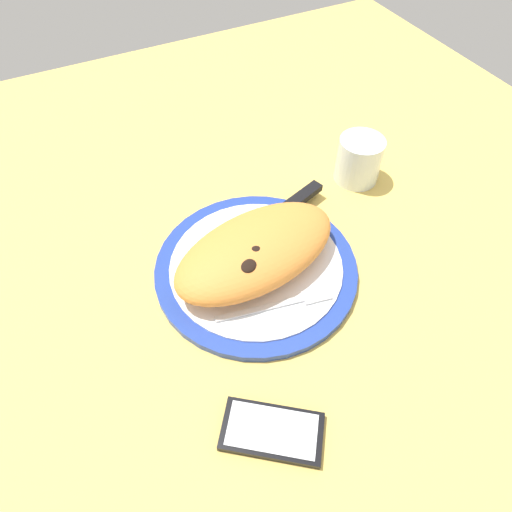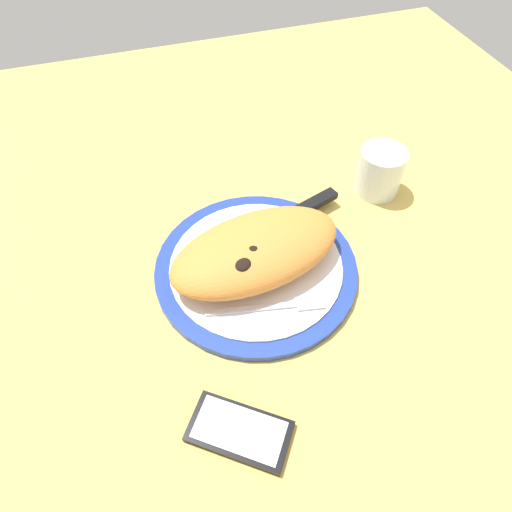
{
  "view_description": "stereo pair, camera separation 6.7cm",
  "coord_description": "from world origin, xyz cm",
  "px_view_note": "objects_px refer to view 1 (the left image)",
  "views": [
    {
      "loc": [
        -19.23,
        -37.94,
        55.26
      ],
      "look_at": [
        0.0,
        0.0,
        3.52
      ],
      "focal_mm": 32.12,
      "sensor_mm": 36.0,
      "label": 1
    },
    {
      "loc": [
        -13.05,
        -40.49,
        55.26
      ],
      "look_at": [
        0.0,
        0.0,
        3.52
      ],
      "focal_mm": 32.12,
      "sensor_mm": 36.0,
      "label": 2
    }
  ],
  "objects_px": {
    "plate": "(256,268)",
    "calzone": "(259,251)",
    "fork": "(285,303)",
    "water_glass": "(358,162)",
    "knife": "(286,209)",
    "smartphone": "(272,431)"
  },
  "relations": [
    {
      "from": "calzone",
      "to": "knife",
      "type": "distance_m",
      "value": 0.13
    },
    {
      "from": "plate",
      "to": "calzone",
      "type": "distance_m",
      "value": 0.04
    },
    {
      "from": "smartphone",
      "to": "fork",
      "type": "bearing_deg",
      "value": 56.01
    },
    {
      "from": "plate",
      "to": "calzone",
      "type": "xyz_separation_m",
      "value": [
        0.0,
        -0.0,
        0.04
      ]
    },
    {
      "from": "knife",
      "to": "plate",
      "type": "bearing_deg",
      "value": -140.91
    },
    {
      "from": "fork",
      "to": "water_glass",
      "type": "relative_size",
      "value": 2.05
    },
    {
      "from": "plate",
      "to": "water_glass",
      "type": "xyz_separation_m",
      "value": [
        0.26,
        0.11,
        0.03
      ]
    },
    {
      "from": "fork",
      "to": "smartphone",
      "type": "bearing_deg",
      "value": -123.99
    },
    {
      "from": "water_glass",
      "to": "fork",
      "type": "bearing_deg",
      "value": -143.13
    },
    {
      "from": "knife",
      "to": "smartphone",
      "type": "distance_m",
      "value": 0.36
    },
    {
      "from": "fork",
      "to": "knife",
      "type": "xyz_separation_m",
      "value": [
        0.09,
        0.16,
        0.0
      ]
    },
    {
      "from": "plate",
      "to": "fork",
      "type": "relative_size",
      "value": 1.83
    },
    {
      "from": "smartphone",
      "to": "knife",
      "type": "bearing_deg",
      "value": 58.08
    },
    {
      "from": "fork",
      "to": "knife",
      "type": "height_order",
      "value": "knife"
    },
    {
      "from": "plate",
      "to": "fork",
      "type": "bearing_deg",
      "value": -87.0
    },
    {
      "from": "calzone",
      "to": "knife",
      "type": "bearing_deg",
      "value": 41.38
    },
    {
      "from": "fork",
      "to": "water_glass",
      "type": "bearing_deg",
      "value": 36.87
    },
    {
      "from": "smartphone",
      "to": "plate",
      "type": "bearing_deg",
      "value": 67.56
    },
    {
      "from": "knife",
      "to": "water_glass",
      "type": "xyz_separation_m",
      "value": [
        0.16,
        0.03,
        0.02
      ]
    },
    {
      "from": "water_glass",
      "to": "knife",
      "type": "bearing_deg",
      "value": -169.05
    },
    {
      "from": "smartphone",
      "to": "water_glass",
      "type": "distance_m",
      "value": 0.49
    },
    {
      "from": "plate",
      "to": "fork",
      "type": "distance_m",
      "value": 0.08
    }
  ]
}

